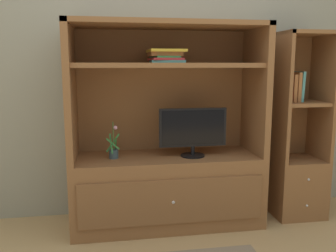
% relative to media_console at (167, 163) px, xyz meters
% --- Properties ---
extents(ground_plane, '(8.00, 8.00, 0.00)m').
position_rel_media_console_xyz_m(ground_plane, '(0.00, -0.41, -0.50)').
color(ground_plane, tan).
extents(painted_rear_wall, '(6.00, 0.10, 2.80)m').
position_rel_media_console_xyz_m(painted_rear_wall, '(0.00, 0.34, 0.90)').
color(painted_rear_wall, gray).
rests_on(painted_rear_wall, ground_plane).
extents(media_console, '(1.52, 0.57, 1.62)m').
position_rel_media_console_xyz_m(media_console, '(0.00, 0.00, 0.00)').
color(media_console, brown).
rests_on(media_console, ground_plane).
extents(tv_monitor, '(0.54, 0.19, 0.39)m').
position_rel_media_console_xyz_m(tv_monitor, '(0.20, -0.07, 0.28)').
color(tv_monitor, black).
rests_on(tv_monitor, media_console).
extents(potted_plant, '(0.11, 0.12, 0.29)m').
position_rel_media_console_xyz_m(potted_plant, '(-0.43, -0.03, 0.13)').
color(potted_plant, '#384C56').
rests_on(potted_plant, media_console).
extents(magazine_stack, '(0.28, 0.34, 0.10)m').
position_rel_media_console_xyz_m(magazine_stack, '(-0.01, -0.01, 0.86)').
color(magazine_stack, teal).
rests_on(magazine_stack, media_console).
extents(bookshelf_tall, '(0.42, 0.41, 1.57)m').
position_rel_media_console_xyz_m(bookshelf_tall, '(1.14, 0.00, 0.02)').
color(bookshelf_tall, brown).
rests_on(bookshelf_tall, ground_plane).
extents(upright_book_row, '(0.14, 0.17, 0.25)m').
position_rel_media_console_xyz_m(upright_book_row, '(1.06, -0.01, 0.61)').
color(upright_book_row, red).
rests_on(upright_book_row, bookshelf_tall).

